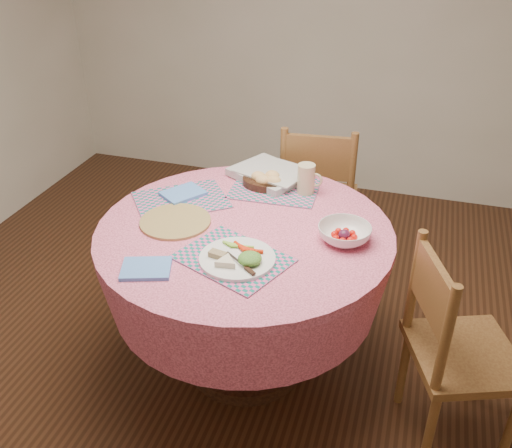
% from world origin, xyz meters
% --- Properties ---
extents(ground, '(4.00, 4.00, 0.00)m').
position_xyz_m(ground, '(0.00, 0.00, 0.00)').
color(ground, '#331C0F').
rests_on(ground, ground).
extents(dining_table, '(1.24, 1.24, 0.75)m').
position_xyz_m(dining_table, '(0.00, 0.00, 0.56)').
color(dining_table, pink).
rests_on(dining_table, ground).
extents(chair_right, '(0.51, 0.52, 0.88)m').
position_xyz_m(chair_right, '(0.88, -0.15, 0.46)').
color(chair_right, brown).
rests_on(chair_right, ground).
extents(chair_back, '(0.47, 0.45, 0.93)m').
position_xyz_m(chair_back, '(0.15, 0.86, 0.48)').
color(chair_back, brown).
rests_on(chair_back, ground).
extents(placemat_front, '(0.48, 0.43, 0.01)m').
position_xyz_m(placemat_front, '(0.03, -0.23, 0.75)').
color(placemat_front, '#136D64').
rests_on(placemat_front, dining_table).
extents(placemat_left, '(0.50, 0.48, 0.01)m').
position_xyz_m(placemat_left, '(-0.35, 0.15, 0.75)').
color(placemat_left, '#136D64').
rests_on(placemat_left, dining_table).
extents(placemat_back, '(0.41, 0.32, 0.01)m').
position_xyz_m(placemat_back, '(0.03, 0.38, 0.75)').
color(placemat_back, '#136D64').
rests_on(placemat_back, dining_table).
extents(wicker_trivet, '(0.30, 0.30, 0.01)m').
position_xyz_m(wicker_trivet, '(-0.29, -0.04, 0.76)').
color(wicker_trivet, olive).
rests_on(wicker_trivet, dining_table).
extents(napkin_near, '(0.22, 0.19, 0.01)m').
position_xyz_m(napkin_near, '(-0.26, -0.39, 0.76)').
color(napkin_near, '#578CE0').
rests_on(napkin_near, dining_table).
extents(napkin_far, '(0.22, 0.23, 0.01)m').
position_xyz_m(napkin_far, '(-0.36, 0.19, 0.76)').
color(napkin_far, '#578CE0').
rests_on(napkin_far, placemat_left).
extents(dinner_plate, '(0.29, 0.29, 0.05)m').
position_xyz_m(dinner_plate, '(0.06, -0.24, 0.77)').
color(dinner_plate, white).
rests_on(dinner_plate, placemat_front).
extents(bread_bowl, '(0.23, 0.23, 0.08)m').
position_xyz_m(bread_bowl, '(-0.02, 0.39, 0.78)').
color(bread_bowl, black).
rests_on(bread_bowl, placemat_back).
extents(latte_mug, '(0.12, 0.08, 0.14)m').
position_xyz_m(latte_mug, '(0.17, 0.38, 0.83)').
color(latte_mug, '#C9BB8A').
rests_on(latte_mug, placemat_back).
extents(fruit_bowl, '(0.28, 0.28, 0.07)m').
position_xyz_m(fruit_bowl, '(0.41, 0.03, 0.78)').
color(fruit_bowl, white).
rests_on(fruit_bowl, dining_table).
extents(newspaper_stack, '(0.43, 0.40, 0.04)m').
position_xyz_m(newspaper_stack, '(-0.03, 0.49, 0.78)').
color(newspaper_stack, silver).
rests_on(newspaper_stack, dining_table).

